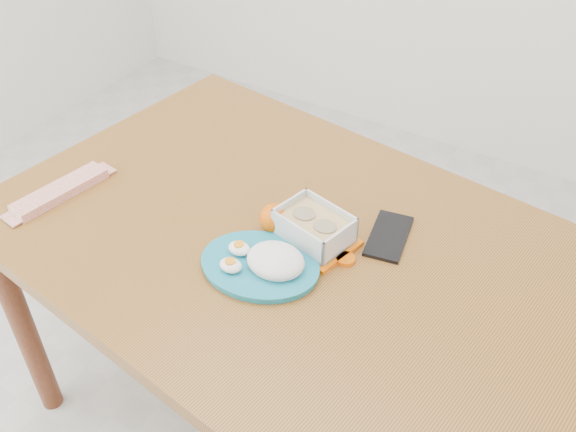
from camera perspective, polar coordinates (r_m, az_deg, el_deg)
The scene contains 7 objects.
ground at distance 2.03m, azimuth -5.40°, elevation -17.04°, with size 3.50×3.50×0.00m, color #B7B7B2.
dining_table at distance 1.48m, azimuth -0.00°, elevation -4.35°, with size 1.46×1.07×0.75m.
food_container at distance 1.39m, azimuth 2.33°, elevation -1.07°, with size 0.20×0.17×0.07m.
orange_fruit at distance 1.42m, azimuth -1.23°, elevation -0.19°, with size 0.07×0.07×0.07m, color orange.
rice_plate at distance 1.33m, azimuth -2.08°, elevation -4.09°, with size 0.29×0.29×0.07m.
candy_bar at distance 1.62m, azimuth -19.59°, elevation 2.12°, with size 0.24×0.06×0.02m, color red.
smartphone at distance 1.43m, azimuth 8.94°, elevation -1.77°, with size 0.08×0.16×0.01m, color black.
Camera 1 is at (0.73, -0.85, 1.69)m, focal length 40.00 mm.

